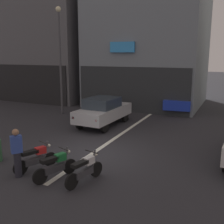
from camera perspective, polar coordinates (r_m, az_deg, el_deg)
The scene contains 10 objects.
ground_plane at distance 11.33m, azimuth -4.37°, elevation -8.87°, with size 120.00×120.00×0.00m, color #2B2B30.
lane_centre_line at distance 16.58m, azimuth 5.76°, elevation -2.09°, with size 0.20×18.00×0.01m, color silver.
building_mid_block at distance 22.85m, azimuth 8.01°, elevation 14.54°, with size 8.54×8.34×10.17m.
car_silver_crossing_near at distance 15.51m, azimuth -1.87°, elevation 0.32°, with size 1.93×4.17×1.64m.
car_blue_down_street at distance 20.07m, azimuth 13.97°, elevation 2.66°, with size 2.24×4.28×1.64m.
street_lamp at distance 18.73m, azimuth -10.97°, elevation 12.63°, with size 0.36×0.36×7.10m.
motorcycle_red_row_leftmost at distance 10.03m, azimuth -15.82°, elevation -9.35°, with size 0.74×1.57×0.98m.
motorcycle_green_row_left_mid at distance 9.25m, azimuth -11.84°, elevation -11.02°, with size 0.71×1.59×0.98m.
motorcycle_white_row_centre at distance 8.82m, azimuth -5.76°, elevation -11.97°, with size 0.57×1.64×0.98m.
person_by_motorcycles at distance 9.56m, azimuth -19.48°, elevation -8.12°, with size 0.39×0.42×1.67m.
Camera 1 is at (5.20, -9.22, 4.04)m, focal length 43.20 mm.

